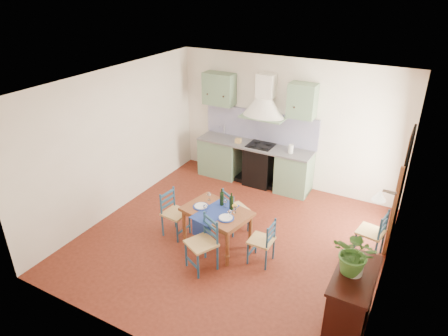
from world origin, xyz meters
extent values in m
plane|color=#48190F|center=(0.00, 0.00, 0.00)|extent=(5.00, 5.00, 0.00)
cube|color=white|center=(0.00, 2.50, 1.40)|extent=(5.00, 0.04, 2.80)
cube|color=slate|center=(-1.45, 2.19, 0.44)|extent=(0.90, 0.60, 0.88)
cube|color=slate|center=(0.35, 2.19, 0.44)|extent=(0.70, 0.60, 0.88)
cube|color=black|center=(-0.45, 2.19, 0.44)|extent=(0.60, 0.58, 0.88)
cube|color=slate|center=(-0.60, 2.19, 0.90)|extent=(2.60, 0.64, 0.04)
cube|color=silver|center=(-1.45, 2.19, 0.90)|extent=(0.45, 0.40, 0.03)
cylinder|color=silver|center=(-1.45, 2.37, 1.05)|extent=(0.02, 0.02, 0.26)
cube|color=black|center=(-0.45, 2.19, 0.93)|extent=(0.55, 0.48, 0.02)
cube|color=black|center=(-0.60, 2.24, 0.04)|extent=(2.60, 0.50, 0.08)
cube|color=#0D0954|center=(-0.60, 2.46, 1.26)|extent=(2.65, 0.05, 0.68)
cube|color=slate|center=(-1.55, 2.32, 2.00)|extent=(0.70, 0.34, 0.70)
cube|color=slate|center=(0.35, 2.32, 2.00)|extent=(0.55, 0.34, 0.70)
cone|color=silver|center=(-0.45, 2.25, 1.75)|extent=(0.96, 0.96, 0.40)
cube|color=silver|center=(-0.45, 2.34, 2.20)|extent=(0.36, 0.30, 0.50)
cube|color=white|center=(2.50, 0.00, 1.40)|extent=(0.04, 5.00, 2.80)
cube|color=black|center=(2.48, 1.40, 0.82)|extent=(0.03, 1.00, 1.65)
cylinder|color=black|center=(2.48, 1.40, 1.65)|extent=(0.03, 1.00, 1.00)
cube|color=brown|center=(2.46, 0.86, 0.82)|extent=(0.06, 0.06, 1.65)
cube|color=brown|center=(2.46, 1.94, 0.82)|extent=(0.06, 0.06, 1.65)
cube|color=brown|center=(2.47, 1.62, 0.98)|extent=(0.04, 0.55, 1.96)
cylinder|color=silver|center=(2.44, -0.84, 2.05)|extent=(0.15, 0.04, 0.04)
cone|color=#FFEDC6|center=(2.34, -0.84, 1.98)|extent=(0.16, 0.16, 0.12)
cube|color=white|center=(-2.50, 0.00, 1.40)|extent=(0.04, 5.00, 2.80)
cube|color=white|center=(0.00, 0.00, 2.80)|extent=(5.00, 5.00, 0.01)
cube|color=brown|center=(-0.16, -0.27, 0.68)|extent=(1.24, 0.95, 0.05)
cube|color=brown|center=(-0.16, -0.27, 0.61)|extent=(1.10, 0.82, 0.08)
cylinder|color=brown|center=(-0.70, -0.46, 0.33)|extent=(0.06, 0.06, 0.65)
cylinder|color=brown|center=(-0.58, 0.13, 0.33)|extent=(0.06, 0.06, 0.65)
cylinder|color=brown|center=(0.26, -0.66, 0.33)|extent=(0.06, 0.06, 0.65)
cylinder|color=brown|center=(0.38, -0.07, 0.33)|extent=(0.06, 0.06, 0.65)
cube|color=navy|center=(-0.17, -0.31, 0.71)|extent=(0.58, 0.90, 0.01)
cube|color=navy|center=(-0.24, -0.64, 0.52)|extent=(0.41, 0.10, 0.38)
cylinder|color=navy|center=(-0.45, -0.30, 0.72)|extent=(0.28, 0.28, 0.01)
cylinder|color=silver|center=(-0.45, -0.30, 0.73)|extent=(0.22, 0.22, 0.01)
cylinder|color=navy|center=(0.09, -0.41, 0.72)|extent=(0.28, 0.28, 0.01)
cylinder|color=silver|center=(0.09, -0.41, 0.73)|extent=(0.22, 0.22, 0.01)
cylinder|color=black|center=(-0.17, -0.08, 0.86)|extent=(0.07, 0.07, 0.32)
cylinder|color=black|center=(0.04, -0.12, 0.86)|extent=(0.07, 0.07, 0.32)
cylinder|color=white|center=(0.14, -0.19, 0.76)|extent=(0.05, 0.05, 0.10)
sphere|color=gold|center=(0.14, -0.19, 0.85)|extent=(0.10, 0.10, 0.10)
cylinder|color=navy|center=(-0.32, -0.99, 0.23)|extent=(0.04, 0.04, 0.46)
cylinder|color=navy|center=(-0.16, -0.66, 0.45)|extent=(0.04, 0.04, 0.91)
cylinder|color=navy|center=(0.01, -1.15, 0.23)|extent=(0.04, 0.04, 0.46)
cylinder|color=navy|center=(0.17, -0.83, 0.45)|extent=(0.04, 0.04, 0.91)
cube|color=tan|center=(-0.08, -0.91, 0.48)|extent=(0.57, 0.57, 0.04)
cube|color=navy|center=(0.00, -0.75, 0.60)|extent=(0.35, 0.19, 0.05)
cube|color=navy|center=(0.00, -0.75, 0.73)|extent=(0.35, 0.19, 0.05)
cube|color=navy|center=(0.00, -0.75, 0.85)|extent=(0.35, 0.19, 0.05)
cube|color=navy|center=(-0.16, -1.07, 0.18)|extent=(0.34, 0.19, 0.03)
cylinder|color=navy|center=(0.14, 0.36, 0.21)|extent=(0.03, 0.03, 0.43)
cylinder|color=navy|center=(-0.02, 0.07, 0.42)|extent=(0.03, 0.03, 0.84)
cylinder|color=navy|center=(-0.15, 0.53, 0.21)|extent=(0.03, 0.03, 0.43)
cylinder|color=navy|center=(-0.31, 0.23, 0.42)|extent=(0.03, 0.03, 0.84)
cube|color=tan|center=(-0.09, 0.30, 0.44)|extent=(0.53, 0.53, 0.04)
cube|color=navy|center=(-0.17, 0.15, 0.56)|extent=(0.32, 0.19, 0.04)
cube|color=navy|center=(-0.17, 0.15, 0.67)|extent=(0.32, 0.19, 0.04)
cube|color=navy|center=(-0.17, 0.15, 0.78)|extent=(0.32, 0.19, 0.04)
cube|color=navy|center=(0.00, 0.44, 0.17)|extent=(0.31, 0.19, 0.02)
cylinder|color=navy|center=(-0.81, -0.54, 0.22)|extent=(0.03, 0.03, 0.44)
cylinder|color=navy|center=(-1.15, -0.50, 0.43)|extent=(0.03, 0.03, 0.86)
cylinder|color=navy|center=(-0.77, -0.19, 0.22)|extent=(0.03, 0.03, 0.44)
cylinder|color=navy|center=(-1.11, -0.16, 0.43)|extent=(0.03, 0.03, 0.86)
cube|color=tan|center=(-0.96, -0.35, 0.45)|extent=(0.44, 0.44, 0.04)
cube|color=navy|center=(-1.13, -0.33, 0.57)|extent=(0.06, 0.36, 0.04)
cube|color=navy|center=(-1.13, -0.33, 0.69)|extent=(0.06, 0.36, 0.04)
cube|color=navy|center=(-1.13, -0.33, 0.80)|extent=(0.06, 0.36, 0.04)
cube|color=navy|center=(-0.79, -0.36, 0.17)|extent=(0.06, 0.34, 0.02)
cylinder|color=navy|center=(0.53, -0.15, 0.20)|extent=(0.03, 0.03, 0.41)
cylinder|color=navy|center=(0.85, -0.15, 0.40)|extent=(0.03, 0.03, 0.80)
cylinder|color=navy|center=(0.53, -0.47, 0.20)|extent=(0.03, 0.03, 0.41)
cylinder|color=navy|center=(0.85, -0.47, 0.40)|extent=(0.03, 0.03, 0.80)
cube|color=tan|center=(0.69, -0.31, 0.42)|extent=(0.37, 0.37, 0.04)
cube|color=navy|center=(0.85, -0.31, 0.53)|extent=(0.02, 0.34, 0.04)
cube|color=navy|center=(0.85, -0.31, 0.64)|extent=(0.02, 0.34, 0.04)
cube|color=navy|center=(0.85, -0.31, 0.74)|extent=(0.02, 0.34, 0.04)
cube|color=navy|center=(0.53, -0.31, 0.16)|extent=(0.03, 0.32, 0.02)
cylinder|color=navy|center=(2.06, 0.92, 0.22)|extent=(0.03, 0.03, 0.44)
cylinder|color=navy|center=(2.40, 0.86, 0.43)|extent=(0.03, 0.03, 0.87)
cylinder|color=navy|center=(2.00, 0.58, 0.22)|extent=(0.03, 0.03, 0.44)
cylinder|color=navy|center=(2.34, 0.52, 0.43)|extent=(0.03, 0.03, 0.87)
cube|color=tan|center=(2.20, 0.72, 0.46)|extent=(0.47, 0.47, 0.04)
cube|color=navy|center=(2.37, 0.69, 0.58)|extent=(0.08, 0.37, 0.04)
cube|color=navy|center=(2.37, 0.69, 0.69)|extent=(0.08, 0.37, 0.04)
cube|color=navy|center=(2.37, 0.69, 0.81)|extent=(0.08, 0.37, 0.04)
cube|color=navy|center=(2.03, 0.75, 0.17)|extent=(0.09, 0.35, 0.02)
cube|color=black|center=(2.27, -1.04, 0.49)|extent=(0.45, 1.00, 0.82)
cube|color=black|center=(2.27, -1.04, 0.92)|extent=(0.50, 1.05, 0.04)
cube|color=brown|center=(2.04, -1.27, 0.45)|extent=(0.02, 0.38, 0.63)
cube|color=brown|center=(2.04, -0.81, 0.45)|extent=(0.02, 0.38, 0.63)
cube|color=black|center=(2.09, -0.60, 0.04)|extent=(0.08, 0.08, 0.08)
cube|color=black|center=(2.44, -0.60, 0.04)|extent=(0.08, 0.08, 0.08)
imported|color=#3F732D|center=(2.22, -1.03, 1.23)|extent=(0.57, 0.50, 0.58)
camera|label=1|loc=(2.68, -5.21, 4.29)|focal=32.00mm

